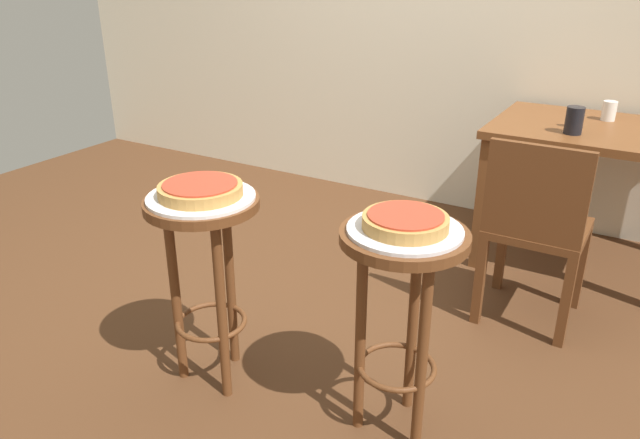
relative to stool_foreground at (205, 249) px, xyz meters
name	(u,v)px	position (x,y,z in m)	size (l,w,h in m)	color
ground_plane	(306,310)	(0.05, 0.59, -0.55)	(6.00, 6.00, 0.00)	#4C2D19
stool_foreground	(205,249)	(0.00, 0.00, 0.00)	(0.40, 0.40, 0.75)	#5B3319
serving_plate_foreground	(201,197)	(0.00, 0.00, 0.20)	(0.38, 0.38, 0.01)	silver
pizza_foreground	(200,189)	(0.00, 0.00, 0.23)	(0.29, 0.29, 0.05)	#B78442
stool_middle	(401,287)	(0.71, 0.10, 0.00)	(0.40, 0.40, 0.75)	#5B3319
serving_plate_middle	(405,230)	(0.71, 0.10, 0.20)	(0.36, 0.36, 0.01)	silver
pizza_middle	(405,221)	(0.71, 0.10, 0.23)	(0.26, 0.26, 0.05)	#B78442
dining_table	(591,149)	(1.02, 1.76, 0.07)	(0.95, 0.76, 0.74)	brown
cup_near_edge	(574,120)	(0.95, 1.56, 0.25)	(0.08, 0.08, 0.13)	black
cup_far_edge	(609,111)	(1.06, 1.92, 0.23)	(0.07, 0.07, 0.10)	silver
condiment_shaker	(573,119)	(0.93, 1.69, 0.23)	(0.04, 0.04, 0.08)	white
wooden_chair	(536,226)	(0.94, 1.01, -0.09)	(0.40, 0.40, 0.85)	#5B3319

